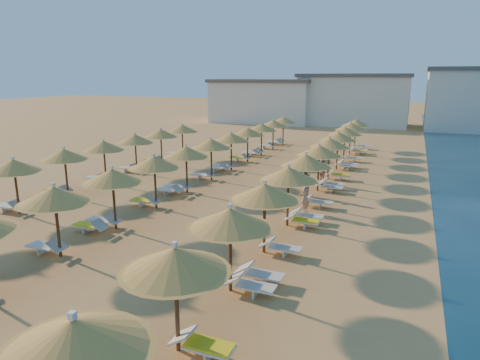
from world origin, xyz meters
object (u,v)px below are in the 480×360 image
at_px(parasol_row_west, 199,148).
at_px(beachgoer_b, 305,182).
at_px(beachgoer_c, 322,171).
at_px(beachgoer_a, 305,197).
at_px(parasol_row_east, 313,156).

xyz_separation_m(parasol_row_west, beachgoer_b, (6.90, 0.06, -1.60)).
relative_size(parasol_row_west, beachgoer_b, 22.85).
relative_size(parasol_row_west, beachgoer_c, 23.96).
bearing_deg(beachgoer_c, parasol_row_west, -121.18).
distance_m(parasol_row_west, beachgoer_a, 8.35).
distance_m(parasol_row_west, beachgoer_b, 7.08).
bearing_deg(beachgoer_a, parasol_row_west, -102.93).
xyz_separation_m(parasol_row_west, beachgoer_a, (7.63, -2.99, -1.62)).
relative_size(parasol_row_east, parasol_row_west, 1.00).
xyz_separation_m(beachgoer_a, beachgoer_c, (-0.44, 6.48, -0.03)).
relative_size(parasol_row_east, beachgoer_c, 23.96).
distance_m(parasol_row_east, beachgoer_a, 3.41).
distance_m(parasol_row_east, beachgoer_b, 1.66).
relative_size(parasol_row_west, beachgoer_a, 23.26).
bearing_deg(parasol_row_east, parasol_row_west, 180.00).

